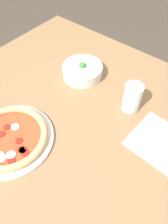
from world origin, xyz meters
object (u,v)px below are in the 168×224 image
object	(u,v)px
pizza	(10,137)
glass	(132,98)
bowl	(83,70)
knife	(165,146)
fork	(152,137)

from	to	relation	value
pizza	glass	size ratio (longest dim) A/B	2.62
bowl	knife	world-z (taller)	bowl
pizza	fork	distance (m)	0.51
fork	knife	size ratio (longest dim) A/B	0.97
pizza	bowl	world-z (taller)	bowl
bowl	fork	size ratio (longest dim) A/B	0.96
pizza	glass	bearing A→B (deg)	57.96
bowl	glass	size ratio (longest dim) A/B	1.53
glass	knife	bearing A→B (deg)	-22.64
pizza	glass	world-z (taller)	glass
bowl	knife	distance (m)	0.48
glass	pizza	bearing A→B (deg)	-122.04
bowl	knife	size ratio (longest dim) A/B	0.94
fork	knife	bearing A→B (deg)	-90.63
knife	glass	bearing A→B (deg)	73.61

